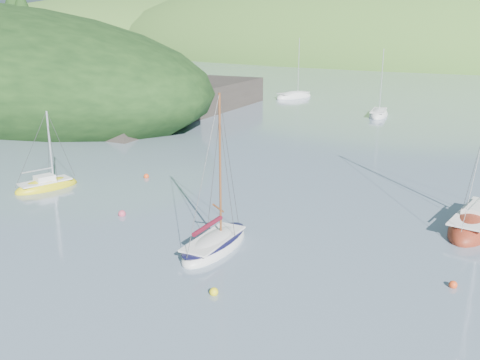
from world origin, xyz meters
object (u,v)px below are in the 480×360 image
Objects in this scene: sloop_red at (477,223)px; sailboat_yellow at (47,186)px; distant_sloop_c at (294,97)px; daysailer_white at (215,245)px; distant_sloop_a at (378,115)px.

sloop_red reaches higher than sailboat_yellow.
sloop_red is 1.11× the size of distant_sloop_c.
daysailer_white is 59.68m from distant_sloop_c.
distant_sloop_c is (-36.94, 42.05, -0.04)m from sloop_red.
daysailer_white is 1.43× the size of sailboat_yellow.
daysailer_white is at bearing -47.13° from distant_sloop_c.
daysailer_white reaches higher than sailboat_yellow.
sloop_red is 38.85m from distant_sloop_a.
distant_sloop_a is (7.28, 43.76, 0.00)m from sailboat_yellow.
daysailer_white is 0.95× the size of distant_sloop_a.
sloop_red is at bearing -32.21° from distant_sloop_c.
sloop_red is 1.84× the size of sailboat_yellow.
sloop_red is at bearing -75.43° from distant_sloop_a.
sailboat_yellow is at bearing -115.03° from distant_sloop_a.
sloop_red reaches higher than distant_sloop_a.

